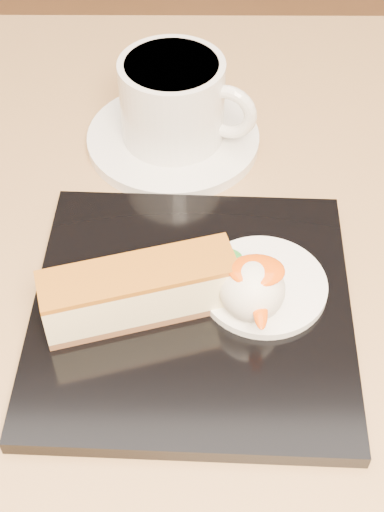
{
  "coord_description": "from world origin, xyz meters",
  "views": [
    {
      "loc": [
        0.05,
        -0.31,
        1.12
      ],
      "look_at": [
        0.05,
        0.02,
        0.76
      ],
      "focal_mm": 50.0,
      "sensor_mm": 36.0,
      "label": 1
    }
  ],
  "objects_px": {
    "cheesecake": "(139,291)",
    "ice_cream_scoop": "(252,290)",
    "table": "(134,418)",
    "dessert_plate": "(192,310)",
    "coffee_cup": "(175,100)",
    "saucer": "(173,139)"
  },
  "relations": [
    {
      "from": "cheesecake",
      "to": "ice_cream_scoop",
      "type": "relative_size",
      "value": 3.04
    },
    {
      "from": "coffee_cup",
      "to": "cheesecake",
      "type": "bearing_deg",
      "value": -76.76
    },
    {
      "from": "saucer",
      "to": "ice_cream_scoop",
      "type": "bearing_deg",
      "value": -73.53
    },
    {
      "from": "table",
      "to": "cheesecake",
      "type": "bearing_deg",
      "value": -33.19
    },
    {
      "from": "ice_cream_scoop",
      "to": "coffee_cup",
      "type": "bearing_deg",
      "value": 105.95
    },
    {
      "from": "table",
      "to": "dessert_plate",
      "type": "distance_m",
      "value": 0.17
    },
    {
      "from": "dessert_plate",
      "to": "coffee_cup",
      "type": "bearing_deg",
      "value": 94.61
    },
    {
      "from": "table",
      "to": "coffee_cup",
      "type": "xyz_separation_m",
      "value": [
        0.04,
        0.18,
        0.2
      ]
    },
    {
      "from": "saucer",
      "to": "cheesecake",
      "type": "bearing_deg",
      "value": -95.24
    },
    {
      "from": "cheesecake",
      "to": "coffee_cup",
      "type": "relative_size",
      "value": 1.17
    },
    {
      "from": "cheesecake",
      "to": "saucer",
      "type": "distance_m",
      "value": 0.2
    },
    {
      "from": "dessert_plate",
      "to": "saucer",
      "type": "xyz_separation_m",
      "value": [
        -0.02,
        0.19,
        -0.0
      ]
    },
    {
      "from": "ice_cream_scoop",
      "to": "dessert_plate",
      "type": "bearing_deg",
      "value": 172.87
    },
    {
      "from": "cheesecake",
      "to": "table",
      "type": "bearing_deg",
      "value": 131.14
    },
    {
      "from": "table",
      "to": "dessert_plate",
      "type": "bearing_deg",
      "value": -5.59
    },
    {
      "from": "cheesecake",
      "to": "ice_cream_scoop",
      "type": "xyz_separation_m",
      "value": [
        0.08,
        0.0,
        0.0
      ]
    },
    {
      "from": "table",
      "to": "saucer",
      "type": "distance_m",
      "value": 0.25
    },
    {
      "from": "table",
      "to": "dessert_plate",
      "type": "relative_size",
      "value": 3.64
    },
    {
      "from": "dessert_plate",
      "to": "cheesecake",
      "type": "bearing_deg",
      "value": -171.87
    },
    {
      "from": "dessert_plate",
      "to": "coffee_cup",
      "type": "distance_m",
      "value": 0.19
    },
    {
      "from": "cheesecake",
      "to": "coffee_cup",
      "type": "height_order",
      "value": "coffee_cup"
    },
    {
      "from": "dessert_plate",
      "to": "coffee_cup",
      "type": "relative_size",
      "value": 1.92
    }
  ]
}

